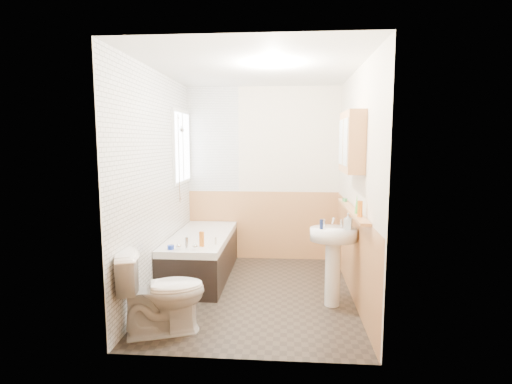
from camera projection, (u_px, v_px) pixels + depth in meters
floor at (255, 293)px, 4.56m from camera, size 2.80×2.80×0.00m
ceiling at (255, 68)px, 4.25m from camera, size 2.80×2.80×0.00m
wall_back at (263, 174)px, 5.80m from camera, size 2.20×0.02×2.50m
wall_front at (240, 205)px, 3.01m from camera, size 2.20×0.02×2.50m
wall_left at (157, 184)px, 4.49m from camera, size 0.02×2.80×2.50m
wall_right at (357, 186)px, 4.32m from camera, size 0.02×2.80×2.50m
wainscot_right at (353, 253)px, 4.42m from camera, size 0.01×2.80×1.00m
wainscot_front at (241, 299)px, 3.13m from camera, size 2.20×0.01×1.00m
wainscot_back at (263, 225)px, 5.87m from camera, size 2.20×0.01×1.00m
tile_cladding_left at (159, 184)px, 4.49m from camera, size 0.01×2.80×2.50m
tile_return_back at (213, 140)px, 5.77m from camera, size 0.75×0.01×1.50m
window at (182, 147)px, 5.38m from camera, size 0.03×0.79×0.99m
bathtub at (202, 254)px, 5.11m from camera, size 0.70×1.68×0.69m
shower_riser at (179, 151)px, 5.14m from camera, size 0.10×0.08×1.13m
toilet at (162, 292)px, 3.59m from camera, size 0.87×0.66×0.76m
sink at (333, 251)px, 4.16m from camera, size 0.49×0.39×0.94m
pine_shelf at (352, 210)px, 4.22m from camera, size 0.10×1.54×0.03m
medicine_cabinet at (352, 142)px, 4.10m from camera, size 0.17×0.69×0.63m
foam_can at (360, 209)px, 3.75m from camera, size 0.05×0.05×0.15m
green_bottle at (357, 204)px, 3.92m from camera, size 0.04×0.04×0.20m
black_jar at (345, 200)px, 4.72m from camera, size 0.06×0.06×0.04m
soap_bottle at (348, 225)px, 4.08m from camera, size 0.13×0.18×0.08m
clear_bottle at (321, 224)px, 4.09m from camera, size 0.04×0.04×0.10m
blue_gel at (202, 239)px, 4.48m from camera, size 0.05×0.04×0.17m
cream_jar at (171, 247)px, 4.37m from camera, size 0.08×0.08×0.05m
orange_bottle at (216, 241)px, 4.57m from camera, size 0.03×0.03×0.09m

